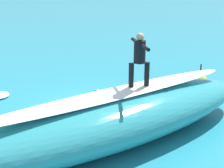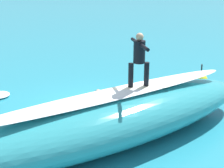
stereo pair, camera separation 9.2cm
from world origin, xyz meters
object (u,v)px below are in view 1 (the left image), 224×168
at_px(surfboard_paddling, 91,102).
at_px(buoy_marker, 200,80).
at_px(surfboard_riding, 139,88).
at_px(surfer_paddling, 89,99).
at_px(surfer_riding, 140,56).

height_order(surfboard_paddling, buoy_marker, buoy_marker).
bearing_deg(surfboard_riding, surfer_paddling, -68.44).
xyz_separation_m(surfer_riding, buoy_marker, (-4.32, -2.78, -2.13)).
distance_m(surfboard_riding, buoy_marker, 5.27).
bearing_deg(surfboard_paddling, surfboard_riding, -119.87).
height_order(surfboard_riding, buoy_marker, surfboard_riding).
height_order(surfer_riding, surfboard_paddling, surfer_riding).
bearing_deg(surfer_paddling, surfboard_paddling, -0.00).
xyz_separation_m(surfboard_riding, surfboard_paddling, (0.50, -2.88, -1.44)).
xyz_separation_m(surfboard_riding, surfer_riding, (0.00, 0.00, 0.96)).
bearing_deg(surfboard_riding, surfer_riding, 9.39).
bearing_deg(surfer_riding, buoy_marker, -137.89).
distance_m(surfboard_paddling, buoy_marker, 4.83).
xyz_separation_m(surfboard_riding, buoy_marker, (-4.32, -2.78, -1.17)).
relative_size(surfboard_riding, buoy_marker, 2.02).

